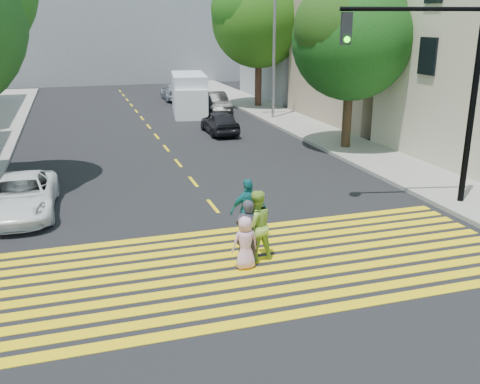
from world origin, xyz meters
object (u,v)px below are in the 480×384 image
silver_car (174,92)px  pedestrian_man (247,232)px  tree_right_far (260,15)px  traffic_signal (438,74)px  dark_car_parked (215,103)px  white_van (189,95)px  pedestrian_extra (249,210)px  white_sedan (21,196)px  tree_right_near (353,33)px  dark_car_near (220,122)px  pedestrian_woman (256,225)px  pedestrian_child (245,243)px

silver_car → pedestrian_man: bearing=84.5°
tree_right_far → traffic_signal: size_ratio=1.42×
dark_car_parked → white_van: white_van is taller
pedestrian_extra → white_sedan: 7.45m
tree_right_far → white_van: 7.61m
tree_right_far → dark_car_parked: size_ratio=2.19×
pedestrian_man → traffic_signal: 8.17m
tree_right_near → traffic_signal: size_ratio=1.20×
dark_car_near → pedestrian_woman: bearing=78.1°
pedestrian_woman → white_sedan: (-5.95, 5.40, -0.30)m
pedestrian_extra → pedestrian_man: bearing=67.5°
tree_right_near → traffic_signal: bearing=-100.4°
pedestrian_extra → white_van: bearing=-101.1°
tree_right_near → white_van: size_ratio=1.37×
pedestrian_woman → dark_car_near: pedestrian_woman is taller
tree_right_near → dark_car_near: bearing=131.4°
pedestrian_woman → silver_car: 30.31m
dark_car_near → white_van: white_van is taller
dark_car_near → traffic_signal: 14.57m
pedestrian_extra → dark_car_near: size_ratio=0.48×
white_sedan → dark_car_near: dark_car_near is taller
tree_right_near → traffic_signal: (-1.51, -8.26, -1.08)m
dark_car_near → traffic_signal: (3.29, -13.71, 3.66)m
pedestrian_man → dark_car_near: size_ratio=0.45×
dark_car_parked → pedestrian_extra: bearing=-100.3°
pedestrian_extra → traffic_signal: bearing=-173.6°
traffic_signal → tree_right_near: bearing=92.5°
tree_right_near → pedestrian_child: size_ratio=5.93×
pedestrian_woman → silver_car: pedestrian_woman is taller
pedestrian_woman → pedestrian_man: bearing=22.1°
pedestrian_man → white_sedan: size_ratio=0.38×
pedestrian_child → traffic_signal: bearing=-163.0°
white_sedan → traffic_signal: 13.55m
silver_car → traffic_signal: 28.21m
white_van → pedestrian_woman: bearing=-89.5°
tree_right_far → dark_car_parked: 7.06m
dark_car_parked → traffic_signal: (1.82, -20.32, 3.59)m
pedestrian_child → white_van: (3.67, 23.40, 0.57)m
pedestrian_man → pedestrian_extra: size_ratio=0.94×
tree_right_far → traffic_signal: tree_right_far is taller
pedestrian_child → tree_right_far: bearing=-113.9°
pedestrian_child → dark_car_parked: (5.31, 23.04, 0.04)m
tree_right_near → tree_right_far: size_ratio=0.84×
pedestrian_man → white_sedan: pedestrian_man is taller
dark_car_near → white_van: 7.00m
white_van → traffic_signal: traffic_signal is taller
tree_right_near → dark_car_parked: tree_right_near is taller
pedestrian_child → traffic_signal: traffic_signal is taller
dark_car_near → dark_car_parked: 6.77m
white_sedan → dark_car_near: size_ratio=1.19×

